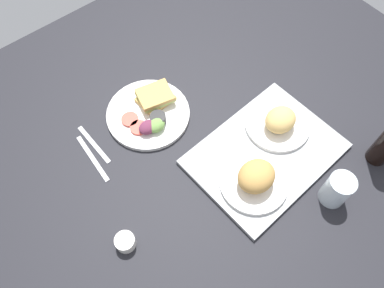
{
  "coord_description": "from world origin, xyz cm",
  "views": [
    {
      "loc": [
        37.64,
        46.8,
        106.28
      ],
      "look_at": [
        2.0,
        3.0,
        4.0
      ],
      "focal_mm": 35.56,
      "sensor_mm": 36.0,
      "label": 1
    }
  ],
  "objects": [
    {
      "name": "ground_plane",
      "position": [
        0.0,
        0.0,
        -1.5
      ],
      "size": [
        190.0,
        150.0,
        3.0
      ],
      "primitive_type": "cube",
      "color": "black"
    },
    {
      "name": "plate_with_salad",
      "position": [
        4.35,
        -15.94,
        1.75
      ],
      "size": [
        27.5,
        27.5,
        5.4
      ],
      "color": "white",
      "rests_on": "ground_plane"
    },
    {
      "name": "fork",
      "position": [
        25.01,
        -18.35,
        0.25
      ],
      "size": [
        1.89,
        17.03,
        0.5
      ],
      "primitive_type": "cube",
      "rotation": [
        0.0,
        0.0,
        1.6
      ],
      "color": "#B7B7BC",
      "rests_on": "ground_plane"
    },
    {
      "name": "espresso_cup",
      "position": [
        34.92,
        14.43,
        2.0
      ],
      "size": [
        5.6,
        5.6,
        4.0
      ],
      "primitive_type": "cylinder",
      "color": "silver",
      "rests_on": "ground_plane"
    },
    {
      "name": "knife",
      "position": [
        28.01,
        -14.35,
        0.25
      ],
      "size": [
        2.46,
        19.05,
        0.5
      ],
      "primitive_type": "cube",
      "rotation": [
        0.0,
        0.0,
        1.51
      ],
      "color": "#B7B7BC",
      "rests_on": "ground_plane"
    },
    {
      "name": "serving_tray",
      "position": [
        -14.68,
        18.8,
        0.8
      ],
      "size": [
        46.67,
        35.32,
        1.6
      ],
      "primitive_type": "cube",
      "rotation": [
        0.0,
        0.0,
        0.05
      ],
      "color": "#9EA0A3",
      "rests_on": "ground_plane"
    },
    {
      "name": "bread_plate_far",
      "position": [
        -4.63,
        23.94,
        5.1
      ],
      "size": [
        20.48,
        20.48,
        9.25
      ],
      "color": "white",
      "rests_on": "serving_tray"
    },
    {
      "name": "drinking_glass",
      "position": [
        -20.02,
        41.19,
        5.68
      ],
      "size": [
        7.59,
        7.59,
        11.36
      ],
      "primitive_type": "cylinder",
      "color": "silver",
      "rests_on": "ground_plane"
    },
    {
      "name": "bread_plate_near",
      "position": [
        -24.32,
        14.29,
        4.39
      ],
      "size": [
        21.09,
        21.09,
        8.36
      ],
      "color": "white",
      "rests_on": "serving_tray"
    }
  ]
}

